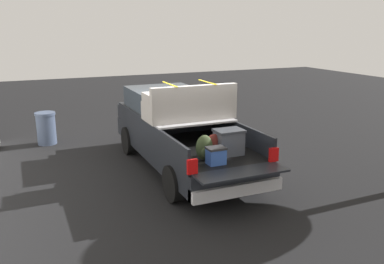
% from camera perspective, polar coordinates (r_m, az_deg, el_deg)
% --- Properties ---
extents(ground_plane, '(40.00, 40.00, 0.00)m').
position_cam_1_polar(ground_plane, '(10.28, -1.35, -5.16)').
color(ground_plane, black).
extents(pickup_truck, '(6.05, 2.08, 2.23)m').
position_cam_1_polar(pickup_truck, '(10.31, -2.11, 0.45)').
color(pickup_truck, black).
rests_on(pickup_truck, ground_plane).
extents(trash_can, '(0.60, 0.60, 0.98)m').
position_cam_1_polar(trash_can, '(13.04, -19.83, 0.52)').
color(trash_can, '#3F4C66').
rests_on(trash_can, ground_plane).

